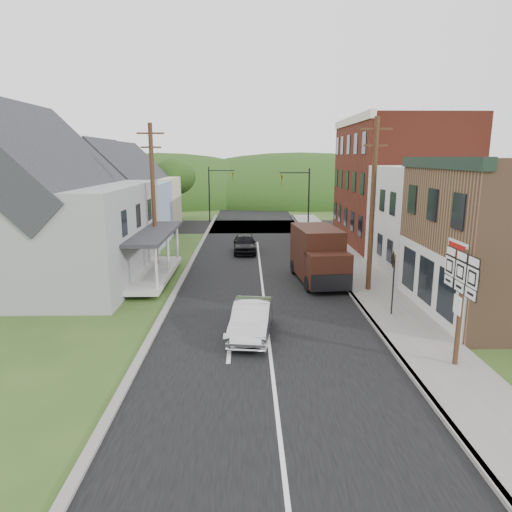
{
  "coord_description": "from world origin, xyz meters",
  "views": [
    {
      "loc": [
        -0.8,
        -19.76,
        7.04
      ],
      "look_at": [
        -0.39,
        2.47,
        2.2
      ],
      "focal_mm": 32.0,
      "sensor_mm": 36.0,
      "label": 1
    }
  ],
  "objects_px": {
    "silver_sedan": "(252,319)",
    "delivery_van": "(319,255)",
    "warning_sign": "(393,274)",
    "dark_sedan": "(245,244)",
    "route_sign_cluster": "(460,291)"
  },
  "relations": [
    {
      "from": "delivery_van",
      "to": "warning_sign",
      "type": "distance_m",
      "value": 6.39
    },
    {
      "from": "silver_sedan",
      "to": "route_sign_cluster",
      "type": "distance_m",
      "value": 7.73
    },
    {
      "from": "delivery_van",
      "to": "route_sign_cluster",
      "type": "xyz_separation_m",
      "value": [
        2.95,
        -11.0,
        1.16
      ]
    },
    {
      "from": "dark_sedan",
      "to": "delivery_van",
      "type": "xyz_separation_m",
      "value": [
        4.27,
        -8.28,
        0.87
      ]
    },
    {
      "from": "dark_sedan",
      "to": "warning_sign",
      "type": "xyz_separation_m",
      "value": [
        6.65,
        -14.2,
        1.3
      ]
    },
    {
      "from": "silver_sedan",
      "to": "warning_sign",
      "type": "relative_size",
      "value": 1.45
    },
    {
      "from": "silver_sedan",
      "to": "delivery_van",
      "type": "height_order",
      "value": "delivery_van"
    },
    {
      "from": "silver_sedan",
      "to": "dark_sedan",
      "type": "bearing_deg",
      "value": 97.92
    },
    {
      "from": "route_sign_cluster",
      "to": "delivery_van",
      "type": "bearing_deg",
      "value": 104.91
    },
    {
      "from": "dark_sedan",
      "to": "warning_sign",
      "type": "relative_size",
      "value": 1.42
    },
    {
      "from": "delivery_van",
      "to": "warning_sign",
      "type": "relative_size",
      "value": 1.99
    },
    {
      "from": "warning_sign",
      "to": "delivery_van",
      "type": "bearing_deg",
      "value": 115.22
    },
    {
      "from": "dark_sedan",
      "to": "delivery_van",
      "type": "distance_m",
      "value": 9.35
    },
    {
      "from": "dark_sedan",
      "to": "route_sign_cluster",
      "type": "distance_m",
      "value": 20.68
    },
    {
      "from": "dark_sedan",
      "to": "delivery_van",
      "type": "height_order",
      "value": "delivery_van"
    }
  ]
}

